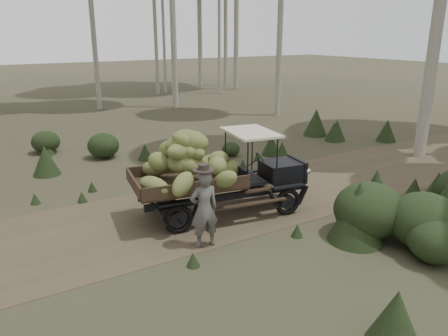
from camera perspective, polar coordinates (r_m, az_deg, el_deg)
The scene contains 5 objects.
ground at distance 10.57m, azimuth -11.98°, elevation -7.41°, with size 120.00×120.00×0.00m, color #473D2B.
dirt_track at distance 10.57m, azimuth -11.98°, elevation -7.39°, with size 70.00×4.00×0.01m, color brown.
banana_truck at distance 10.47m, azimuth -2.31°, elevation 0.40°, with size 4.62×2.52×2.26m.
farmer at distance 9.09m, azimuth -2.62°, elevation -5.29°, with size 0.66×0.50×1.82m.
undergrowth at distance 9.50m, azimuth 8.91°, elevation -6.63°, with size 22.71×18.93×1.34m.
Camera 1 is at (-3.05, -9.14, 4.36)m, focal length 35.00 mm.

